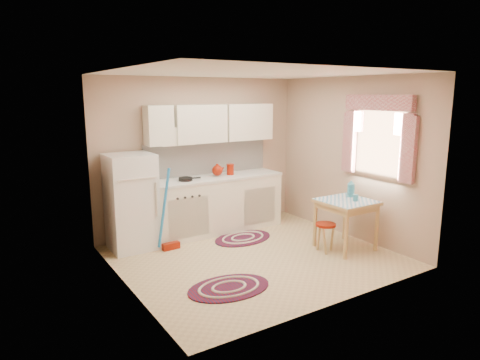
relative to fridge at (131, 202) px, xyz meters
name	(u,v)px	position (x,y,z in m)	size (l,w,h in m)	color
room_shell	(255,141)	(1.47, -1.01, 0.90)	(3.64, 3.60, 2.52)	#CBB481
fridge	(131,202)	(0.00, 0.00, 0.00)	(0.65, 0.60, 1.40)	white
broom	(170,210)	(0.45, -0.35, -0.10)	(0.28, 0.12, 1.20)	#2283D5
base_cabinets	(216,205)	(1.42, 0.05, -0.26)	(2.25, 0.60, 0.88)	white
countertop	(215,178)	(1.42, 0.05, 0.20)	(2.27, 0.62, 0.04)	silver
frying_pan	(186,179)	(0.87, 0.00, 0.24)	(0.21, 0.21, 0.05)	black
red_kettle	(217,170)	(1.46, 0.05, 0.32)	(0.19, 0.17, 0.19)	maroon
red_canister	(230,170)	(1.71, 0.05, 0.30)	(0.12, 0.12, 0.16)	maroon
table	(345,225)	(2.63, -1.68, -0.34)	(0.72, 0.72, 0.72)	tan
stool	(325,238)	(2.28, -1.63, -0.49)	(0.29, 0.29, 0.42)	maroon
coffee_pot	(351,189)	(2.83, -1.56, 0.15)	(0.13, 0.11, 0.27)	teal
mug	(356,198)	(2.70, -1.78, 0.07)	(0.08, 0.08, 0.10)	teal
rug_center	(243,238)	(1.59, -0.53, -0.69)	(0.98, 0.66, 0.02)	maroon
rug_left	(229,288)	(0.50, -1.91, -0.69)	(1.01, 0.68, 0.02)	maroon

